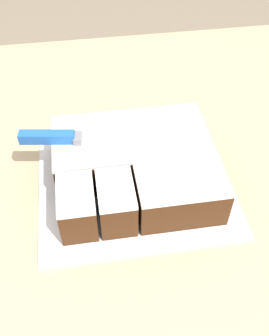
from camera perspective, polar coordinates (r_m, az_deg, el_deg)
The scene contains 5 objects.
ground_plane at distance 1.64m, azimuth -1.21°, elevation -20.83°, with size 8.00×8.00×0.00m, color #7F705B.
countertop at distance 1.24m, azimuth -1.53°, elevation -13.10°, with size 1.40×1.10×0.88m.
cake_board at distance 0.83m, azimuth 0.00°, elevation -2.22°, with size 0.40×0.35×0.01m.
cake at distance 0.80m, azimuth 0.17°, elevation 0.13°, with size 0.32×0.27×0.09m.
knife at distance 0.80m, azimuth -10.10°, elevation 4.33°, with size 0.30×0.07×0.02m.
Camera 1 is at (-0.06, -0.62, 1.52)m, focal length 42.00 mm.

